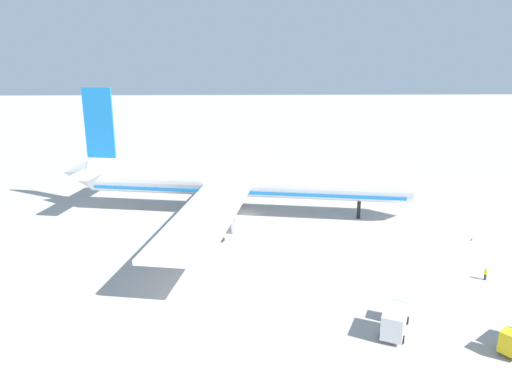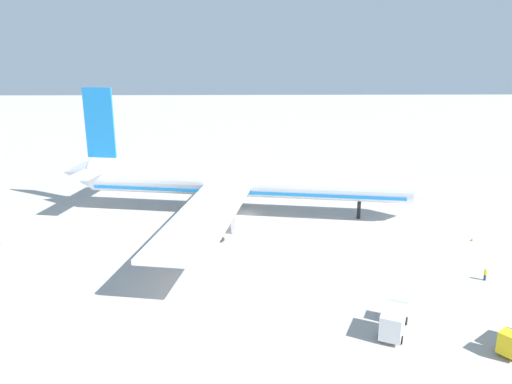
{
  "view_description": "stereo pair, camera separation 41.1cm",
  "coord_description": "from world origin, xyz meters",
  "px_view_note": "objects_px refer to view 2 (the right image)",
  "views": [
    {
      "loc": [
        -0.6,
        -90.98,
        30.36
      ],
      "look_at": [
        1.91,
        -3.76,
        5.44
      ],
      "focal_mm": 33.53,
      "sensor_mm": 36.0,
      "label": 1
    },
    {
      "loc": [
        -0.19,
        -90.99,
        30.36
      ],
      "look_at": [
        1.91,
        -3.76,
        5.44
      ],
      "focal_mm": 33.53,
      "sensor_mm": 36.0,
      "label": 2
    }
  ],
  "objects_px": {
    "airliner": "(240,180)",
    "ground_worker_2": "(485,274)",
    "service_truck_2": "(393,320)",
    "traffic_cone_1": "(472,239)"
  },
  "relations": [
    {
      "from": "airliner",
      "to": "service_truck_2",
      "type": "distance_m",
      "value": 47.39
    },
    {
      "from": "service_truck_2",
      "to": "ground_worker_2",
      "type": "height_order",
      "value": "service_truck_2"
    },
    {
      "from": "airliner",
      "to": "traffic_cone_1",
      "type": "distance_m",
      "value": 43.33
    },
    {
      "from": "traffic_cone_1",
      "to": "ground_worker_2",
      "type": "bearing_deg",
      "value": -108.9
    },
    {
      "from": "ground_worker_2",
      "to": "traffic_cone_1",
      "type": "xyz_separation_m",
      "value": [
        5.06,
        14.77,
        -0.62
      ]
    },
    {
      "from": "airliner",
      "to": "ground_worker_2",
      "type": "height_order",
      "value": "airliner"
    },
    {
      "from": "airliner",
      "to": "service_truck_2",
      "type": "height_order",
      "value": "airliner"
    },
    {
      "from": "ground_worker_2",
      "to": "traffic_cone_1",
      "type": "height_order",
      "value": "ground_worker_2"
    },
    {
      "from": "airliner",
      "to": "ground_worker_2",
      "type": "distance_m",
      "value": 46.74
    },
    {
      "from": "service_truck_2",
      "to": "traffic_cone_1",
      "type": "distance_m",
      "value": 35.33
    }
  ]
}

